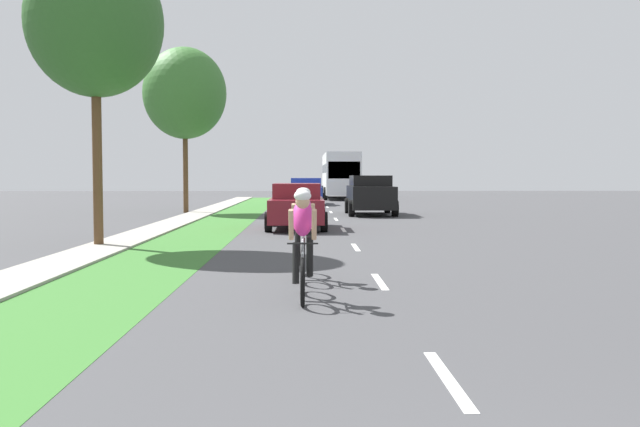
# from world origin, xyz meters

# --- Properties ---
(ground_plane) EXTENTS (120.00, 120.00, 0.00)m
(ground_plane) POSITION_xyz_m (0.00, 20.00, 0.00)
(ground_plane) COLOR #424244
(grass_verge) EXTENTS (2.26, 70.00, 0.01)m
(grass_verge) POSITION_xyz_m (-4.39, 20.00, 0.00)
(grass_verge) COLOR #38722D
(grass_verge) RESTS_ON ground_plane
(sidewalk_concrete) EXTENTS (1.28, 70.00, 0.10)m
(sidewalk_concrete) POSITION_xyz_m (-6.16, 20.00, 0.00)
(sidewalk_concrete) COLOR #9E998E
(sidewalk_concrete) RESTS_ON ground_plane
(lane_markings_center) EXTENTS (0.12, 52.20, 0.01)m
(lane_markings_center) POSITION_xyz_m (0.00, 24.00, 0.00)
(lane_markings_center) COLOR white
(lane_markings_center) RESTS_ON ground_plane
(cyclist_lead) EXTENTS (0.42, 1.72, 1.58)m
(cyclist_lead) POSITION_xyz_m (-1.28, 8.27, 0.81)
(cyclist_lead) COLOR black
(cyclist_lead) RESTS_ON ground_plane
(cyclist_trailing) EXTENTS (0.42, 1.72, 1.58)m
(cyclist_trailing) POSITION_xyz_m (-1.28, 10.27, 0.81)
(cyclist_trailing) COLOR black
(cyclist_trailing) RESTS_ON ground_plane
(sedan_maroon) EXTENTS (1.98, 4.30, 1.52)m
(sedan_maroon) POSITION_xyz_m (-1.54, 21.75, 0.77)
(sedan_maroon) COLOR maroon
(sedan_maroon) RESTS_ON ground_plane
(suv_black) EXTENTS (2.15, 4.70, 1.79)m
(suv_black) POSITION_xyz_m (1.71, 30.10, 0.95)
(suv_black) COLOR black
(suv_black) RESTS_ON ground_plane
(pickup_blue) EXTENTS (2.22, 5.10, 1.64)m
(pickup_blue) POSITION_xyz_m (-1.22, 41.57, 0.83)
(pickup_blue) COLOR #23389E
(pickup_blue) RESTS_ON ground_plane
(bus_white) EXTENTS (2.78, 11.60, 3.48)m
(bus_white) POSITION_xyz_m (1.47, 52.99, 1.98)
(bus_white) COLOR silver
(bus_white) RESTS_ON ground_plane
(street_tree_near) EXTENTS (3.37, 3.37, 7.44)m
(street_tree_near) POSITION_xyz_m (-6.47, 16.05, 5.57)
(street_tree_near) COLOR brown
(street_tree_near) RESTS_ON ground_plane
(street_tree_far) EXTENTS (3.96, 3.96, 7.90)m
(street_tree_far) POSITION_xyz_m (-7.01, 32.03, 5.71)
(street_tree_far) COLOR brown
(street_tree_far) RESTS_ON ground_plane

